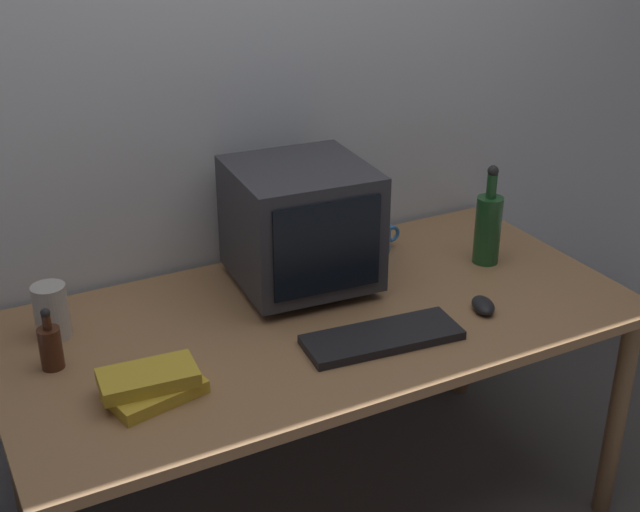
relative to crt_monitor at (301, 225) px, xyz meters
The scene contains 10 objects.
back_wall 0.45m from the crt_monitor, 96.27° to the left, with size 4.00×0.08×2.50m, color silver.
desk 0.33m from the crt_monitor, 100.46° to the right, with size 1.76×0.87×0.74m.
crt_monitor is the anchor object (origin of this frame).
keyboard 0.43m from the crt_monitor, 83.67° to the right, with size 0.42×0.15×0.02m, color black.
computer_mouse 0.57m from the crt_monitor, 45.14° to the right, with size 0.06×0.10×0.04m, color black.
bottle_tall 0.60m from the crt_monitor, 12.33° to the right, with size 0.08×0.08×0.32m.
bottle_short 0.77m from the crt_monitor, behind, with size 0.06×0.06×0.17m.
book_stack 0.69m from the crt_monitor, 148.28° to the right, with size 0.25×0.18×0.07m.
mug 0.37m from the crt_monitor, 16.45° to the left, with size 0.12×0.08×0.09m.
metal_canister 0.73m from the crt_monitor, behind, with size 0.09×0.09×0.15m, color #B7B2A8.
Camera 1 is at (-0.96, -1.84, 1.91)m, focal length 47.86 mm.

